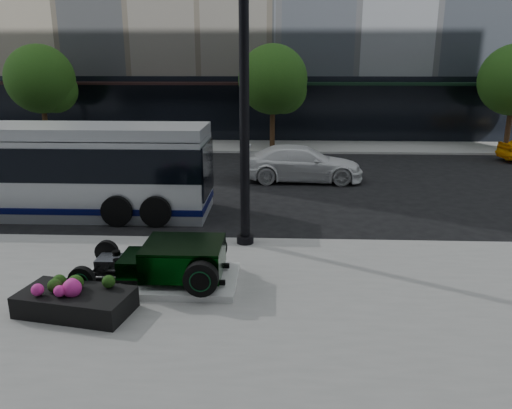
{
  "coord_description": "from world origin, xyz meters",
  "views": [
    {
      "loc": [
        1.34,
        -15.14,
        4.89
      ],
      "look_at": [
        0.77,
        -2.36,
        1.2
      ],
      "focal_mm": 35.0,
      "sensor_mm": 36.0,
      "label": 1
    }
  ],
  "objects_px": {
    "white_sedan": "(302,164)",
    "lamppost": "(244,98)",
    "flower_planter": "(76,300)",
    "transit_bus": "(25,169)",
    "hot_rod": "(174,259)"
  },
  "relations": [
    {
      "from": "flower_planter",
      "to": "transit_bus",
      "type": "distance_m",
      "value": 8.29
    },
    {
      "from": "lamppost",
      "to": "transit_bus",
      "type": "bearing_deg",
      "value": 158.47
    },
    {
      "from": "white_sedan",
      "to": "hot_rod",
      "type": "bearing_deg",
      "value": 163.68
    },
    {
      "from": "hot_rod",
      "to": "lamppost",
      "type": "distance_m",
      "value": 4.45
    },
    {
      "from": "hot_rod",
      "to": "transit_bus",
      "type": "relative_size",
      "value": 0.27
    },
    {
      "from": "transit_bus",
      "to": "white_sedan",
      "type": "relative_size",
      "value": 2.38
    },
    {
      "from": "hot_rod",
      "to": "transit_bus",
      "type": "bearing_deg",
      "value": 137.22
    },
    {
      "from": "white_sedan",
      "to": "flower_planter",
      "type": "bearing_deg",
      "value": 158.38
    },
    {
      "from": "transit_bus",
      "to": "white_sedan",
      "type": "distance_m",
      "value": 10.57
    },
    {
      "from": "transit_bus",
      "to": "white_sedan",
      "type": "bearing_deg",
      "value": 28.43
    },
    {
      "from": "lamppost",
      "to": "transit_bus",
      "type": "xyz_separation_m",
      "value": [
        -7.41,
        2.92,
        -2.5
      ]
    },
    {
      "from": "hot_rod",
      "to": "white_sedan",
      "type": "distance_m",
      "value": 11.08
    },
    {
      "from": "flower_planter",
      "to": "white_sedan",
      "type": "distance_m",
      "value": 12.97
    },
    {
      "from": "transit_bus",
      "to": "hot_rod",
      "type": "bearing_deg",
      "value": -42.78
    },
    {
      "from": "white_sedan",
      "to": "lamppost",
      "type": "bearing_deg",
      "value": 167.54
    }
  ]
}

